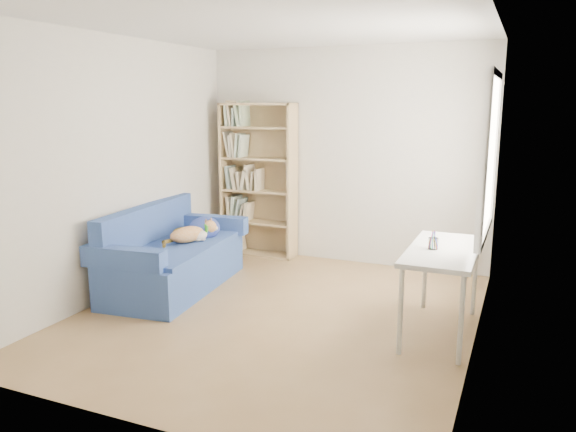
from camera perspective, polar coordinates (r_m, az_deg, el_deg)
The scene contains 6 objects.
ground at distance 5.33m, azimuth -1.08°, elevation -9.96°, with size 4.00×4.00×0.00m, color olive.
room_shell at distance 4.96m, azimuth 0.06°, elevation 7.86°, with size 3.54×4.04×2.62m.
sofa at distance 6.10m, azimuth -11.63°, elevation -4.12°, with size 1.01×1.85×0.87m.
bookshelf at distance 7.16m, azimuth -3.01°, elevation 3.00°, with size 0.97×0.30×1.94m.
desk at distance 4.89m, azimuth 15.46°, elevation -4.03°, with size 0.55×1.21×0.75m.
pen_cup at distance 4.82m, azimuth 14.53°, elevation -2.58°, with size 0.08×0.08×0.16m.
Camera 1 is at (2.04, -4.52, 1.95)m, focal length 35.00 mm.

